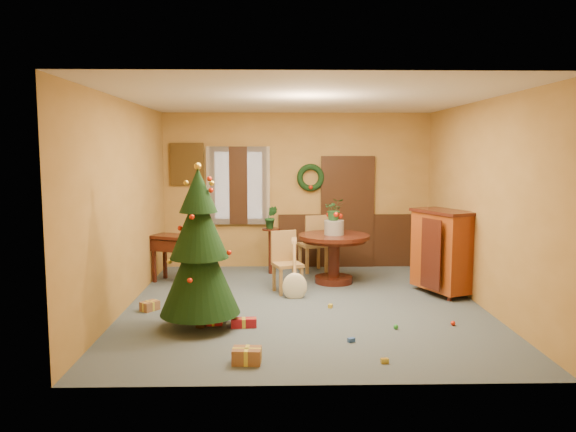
{
  "coord_description": "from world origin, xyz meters",
  "views": [
    {
      "loc": [
        -0.41,
        -7.8,
        2.19
      ],
      "look_at": [
        -0.22,
        0.4,
        1.24
      ],
      "focal_mm": 35.0,
      "sensor_mm": 36.0,
      "label": 1
    }
  ],
  "objects_px": {
    "dining_table": "(334,249)",
    "writing_desk": "(178,247)",
    "christmas_tree": "(199,250)",
    "chair_near": "(286,259)",
    "sideboard": "(443,249)"
  },
  "relations": [
    {
      "from": "christmas_tree",
      "to": "sideboard",
      "type": "bearing_deg",
      "value": 24.22
    },
    {
      "from": "chair_near",
      "to": "writing_desk",
      "type": "height_order",
      "value": "chair_near"
    },
    {
      "from": "christmas_tree",
      "to": "writing_desk",
      "type": "height_order",
      "value": "christmas_tree"
    },
    {
      "from": "dining_table",
      "to": "sideboard",
      "type": "height_order",
      "value": "sideboard"
    },
    {
      "from": "dining_table",
      "to": "writing_desk",
      "type": "relative_size",
      "value": 1.19
    },
    {
      "from": "chair_near",
      "to": "sideboard",
      "type": "distance_m",
      "value": 2.41
    },
    {
      "from": "sideboard",
      "to": "christmas_tree",
      "type": "bearing_deg",
      "value": -155.78
    },
    {
      "from": "writing_desk",
      "to": "sideboard",
      "type": "distance_m",
      "value": 4.27
    },
    {
      "from": "dining_table",
      "to": "writing_desk",
      "type": "height_order",
      "value": "dining_table"
    },
    {
      "from": "writing_desk",
      "to": "sideboard",
      "type": "height_order",
      "value": "sideboard"
    },
    {
      "from": "dining_table",
      "to": "chair_near",
      "type": "height_order",
      "value": "chair_near"
    },
    {
      "from": "christmas_tree",
      "to": "sideboard",
      "type": "relative_size",
      "value": 1.58
    },
    {
      "from": "dining_table",
      "to": "writing_desk",
      "type": "xyz_separation_m",
      "value": [
        -2.59,
        0.09,
        0.03
      ]
    },
    {
      "from": "christmas_tree",
      "to": "writing_desk",
      "type": "xyz_separation_m",
      "value": [
        -0.68,
        2.44,
        -0.37
      ]
    },
    {
      "from": "chair_near",
      "to": "writing_desk",
      "type": "bearing_deg",
      "value": 159.68
    }
  ]
}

